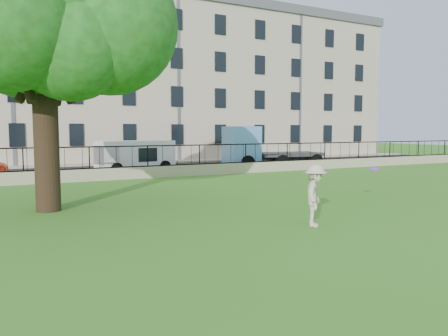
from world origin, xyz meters
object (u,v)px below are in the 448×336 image
tree (37,4)px  man (315,195)px  blue_truck (272,147)px  frisbee (374,169)px  white_van (135,156)px

tree → man: (6.15, -5.65, -5.52)m
blue_truck → tree: bearing=-138.7°
man → blue_truck: bearing=12.6°
tree → blue_truck: tree is taller
frisbee → white_van: 15.68m
blue_truck → frisbee: bearing=-104.0°
tree → frisbee: size_ratio=35.65×
man → white_van: 16.70m
frisbee → man: bearing=-158.1°
white_van → frisbee: bearing=-84.3°
man → blue_truck: blue_truck is taller
frisbee → tree: bearing=156.9°
man → white_van: bearing=43.0°
tree → man: bearing=-42.6°
tree → white_van: tree is taller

